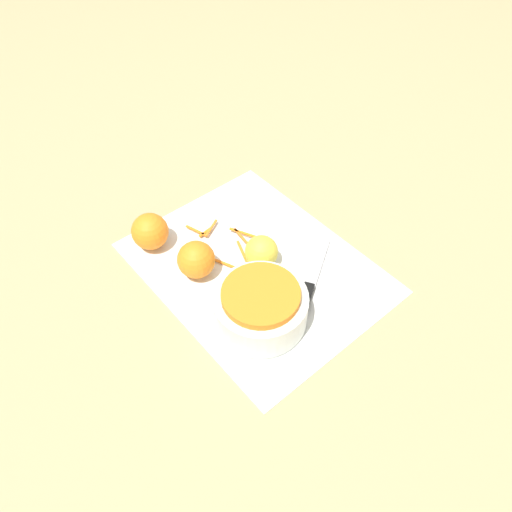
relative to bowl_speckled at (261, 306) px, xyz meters
The scene contains 8 objects.
ground_plane 0.13m from the bowl_speckled, 36.66° to the right, with size 4.00×4.00×0.00m, color tan.
cutting_board 0.13m from the bowl_speckled, 36.66° to the right, with size 0.48×0.37×0.01m.
bowl_speckled is the anchor object (origin of this frame).
knife 0.10m from the bowl_speckled, 100.99° to the right, with size 0.14×0.21×0.02m.
orange_left 0.29m from the bowl_speckled, ahead, with size 0.07×0.07×0.07m.
orange_right 0.16m from the bowl_speckled, ahead, with size 0.07×0.07×0.07m.
lemon 0.13m from the bowl_speckled, 42.87° to the right, with size 0.06×0.06×0.06m.
peel_pile 0.20m from the bowl_speckled, 19.49° to the right, with size 0.17×0.11×0.01m.
Camera 1 is at (-0.48, 0.41, 0.75)m, focal length 35.00 mm.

